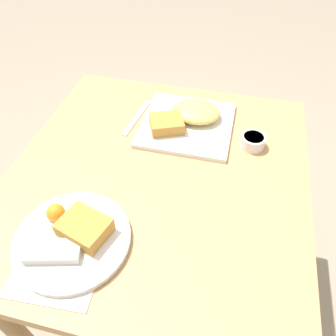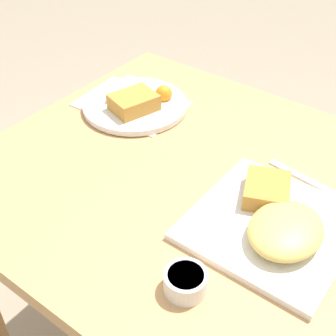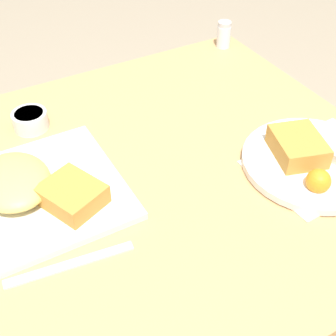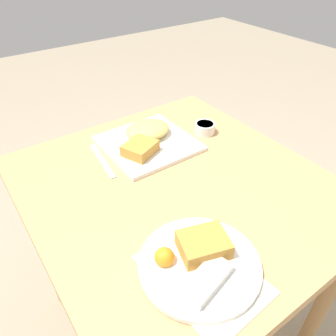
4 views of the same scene
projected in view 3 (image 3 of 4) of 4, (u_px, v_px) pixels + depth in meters
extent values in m
cube|color=tan|center=(160.00, 176.00, 0.89)|extent=(0.82, 0.88, 0.04)
cylinder|color=#9F7649|center=(213.00, 163.00, 1.52)|extent=(0.05, 0.05, 0.74)
cube|color=beige|center=(322.00, 164.00, 0.89)|extent=(0.20, 0.28, 0.00)
cube|color=white|center=(40.00, 194.00, 0.82)|extent=(0.28, 0.28, 0.01)
ellipsoid|color=#EAC660|center=(13.00, 181.00, 0.80)|extent=(0.16, 0.13, 0.04)
cube|color=#C68938|center=(72.00, 195.00, 0.78)|extent=(0.12, 0.12, 0.04)
cylinder|color=white|center=(313.00, 162.00, 0.88)|extent=(0.27, 0.27, 0.01)
cube|color=#C68938|center=(298.00, 146.00, 0.87)|extent=(0.13, 0.11, 0.04)
sphere|color=orange|center=(318.00, 181.00, 0.81)|extent=(0.04, 0.04, 0.04)
cylinder|color=white|center=(30.00, 120.00, 0.97)|extent=(0.07, 0.07, 0.04)
cylinder|color=#D1B775|center=(29.00, 114.00, 0.96)|extent=(0.06, 0.06, 0.00)
cylinder|color=white|center=(224.00, 36.00, 1.24)|extent=(0.04, 0.04, 0.06)
cylinder|color=white|center=(223.00, 41.00, 1.25)|extent=(0.03, 0.03, 0.03)
cylinder|color=silver|center=(225.00, 24.00, 1.21)|extent=(0.03, 0.03, 0.01)
cube|color=silver|center=(70.00, 265.00, 0.71)|extent=(0.04, 0.20, 0.00)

